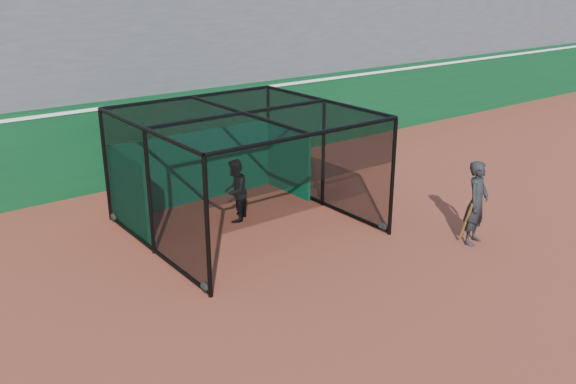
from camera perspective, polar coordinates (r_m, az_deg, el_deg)
ground at (r=11.80m, az=3.79°, el=-9.61°), size 120.00×120.00×0.00m
outfield_wall at (r=18.14m, az=-14.06°, el=4.83°), size 50.00×0.50×2.50m
grandstand at (r=21.14m, az=-19.11°, el=15.20°), size 50.00×7.85×8.95m
batting_cage at (r=14.35m, az=-4.10°, el=1.91°), size 4.94×4.95×2.79m
batter at (r=14.93m, az=-4.97°, el=0.13°), size 0.96×0.95×1.56m
on_deck_player at (r=14.22m, az=17.23°, el=-0.98°), size 0.80×0.64×1.92m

